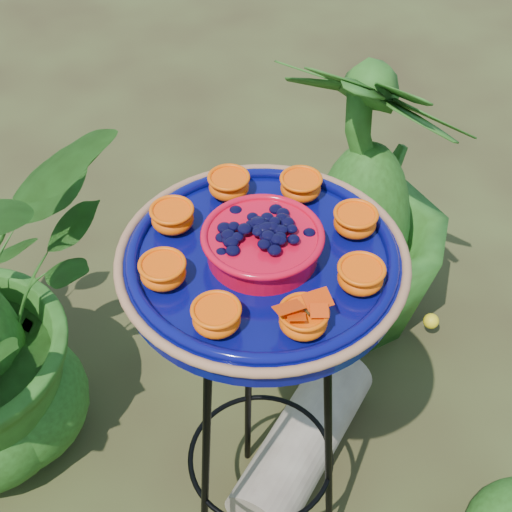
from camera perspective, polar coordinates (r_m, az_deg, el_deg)
name	(u,v)px	position (r m, az deg, el deg)	size (l,w,h in m)	color
tripod_stand	(261,396)	(1.49, 0.42, -11.16)	(0.38, 0.38, 0.92)	black
feeder_dish	(262,256)	(1.18, 0.52, -0.02)	(0.53, 0.53, 0.11)	#070953
driftwood_log	(303,439)	(1.99, 3.82, -14.44)	(0.18, 0.18, 0.53)	tan
shrub_back_right	(364,200)	(2.06, 8.64, 4.43)	(0.53, 0.53, 0.95)	#204312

